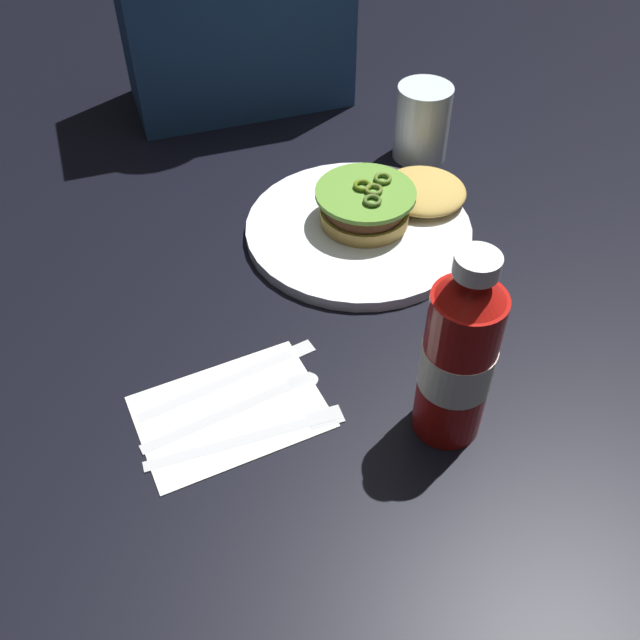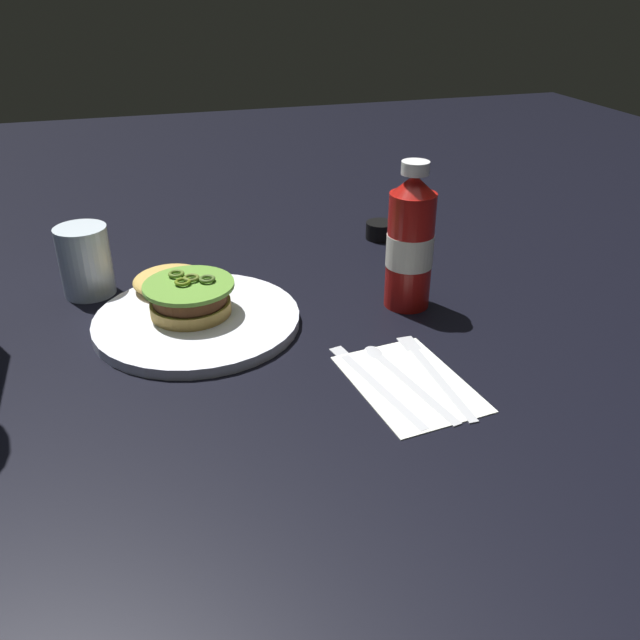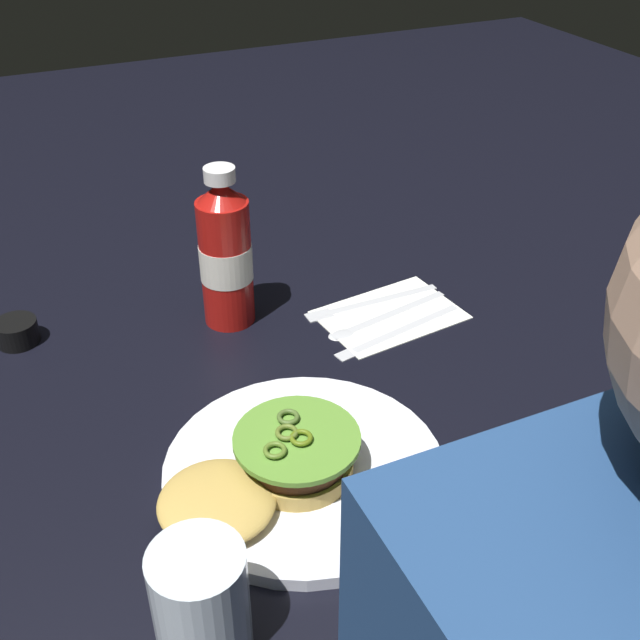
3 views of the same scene
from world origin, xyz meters
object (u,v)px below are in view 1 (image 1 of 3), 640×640
object	(u,v)px
butter_knife	(240,373)
burger_sandwich	(387,200)
dinner_plate	(358,230)
water_glass	(422,123)
napkin	(231,411)
spoon_utensil	(257,398)
fork_utensil	(263,432)
ketchup_bottle	(458,357)

from	to	relation	value
butter_knife	burger_sandwich	bearing A→B (deg)	38.52
dinner_plate	water_glass	xyz separation A→B (m)	(0.15, 0.15, 0.05)
water_glass	napkin	bearing A→B (deg)	-135.26
spoon_utensil	fork_utensil	bearing A→B (deg)	-97.10
dinner_plate	ketchup_bottle	bearing A→B (deg)	-94.69
ketchup_bottle	water_glass	world-z (taller)	ketchup_bottle
water_glass	ketchup_bottle	bearing A→B (deg)	-111.24
dinner_plate	burger_sandwich	size ratio (longest dim) A/B	1.37
ketchup_bottle	burger_sandwich	bearing A→B (deg)	77.88
dinner_plate	napkin	size ratio (longest dim) A/B	1.57
dinner_plate	burger_sandwich	distance (m)	0.05
butter_knife	water_glass	bearing A→B (deg)	42.85
water_glass	fork_utensil	distance (m)	0.54
spoon_utensil	butter_knife	distance (m)	0.04
ketchup_bottle	napkin	bearing A→B (deg)	157.77
butter_knife	napkin	bearing A→B (deg)	-115.82
water_glass	napkin	xyz separation A→B (m)	(-0.38, -0.37, -0.05)
napkin	fork_utensil	world-z (taller)	fork_utensil
fork_utensil	spoon_utensil	size ratio (longest dim) A/B	1.04
burger_sandwich	water_glass	bearing A→B (deg)	50.91
fork_utensil	ketchup_bottle	bearing A→B (deg)	-13.92
water_glass	fork_utensil	xyz separation A→B (m)	(-0.35, -0.41, -0.05)
dinner_plate	spoon_utensil	xyz separation A→B (m)	(-0.20, -0.22, -0.00)
dinner_plate	fork_utensil	xyz separation A→B (m)	(-0.20, -0.26, -0.00)
dinner_plate	water_glass	world-z (taller)	water_glass
dinner_plate	spoon_utensil	size ratio (longest dim) A/B	1.50
spoon_utensil	burger_sandwich	bearing A→B (deg)	44.43
burger_sandwich	spoon_utensil	xyz separation A→B (m)	(-0.24, -0.23, -0.03)
water_glass	spoon_utensil	xyz separation A→B (m)	(-0.35, -0.37, -0.05)
ketchup_bottle	butter_knife	bearing A→B (deg)	145.08
fork_utensil	burger_sandwich	bearing A→B (deg)	48.66
napkin	butter_knife	distance (m)	0.05
spoon_utensil	butter_knife	bearing A→B (deg)	102.53
dinner_plate	water_glass	distance (m)	0.21
burger_sandwich	spoon_utensil	bearing A→B (deg)	-135.57
burger_sandwich	spoon_utensil	size ratio (longest dim) A/B	1.09
burger_sandwich	napkin	xyz separation A→B (m)	(-0.27, -0.24, -0.03)
water_glass	butter_knife	distance (m)	0.49
ketchup_bottle	fork_utensil	size ratio (longest dim) A/B	1.08
dinner_plate	butter_knife	size ratio (longest dim) A/B	1.44
ketchup_bottle	fork_utensil	world-z (taller)	ketchup_bottle
burger_sandwich	ketchup_bottle	distance (m)	0.34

